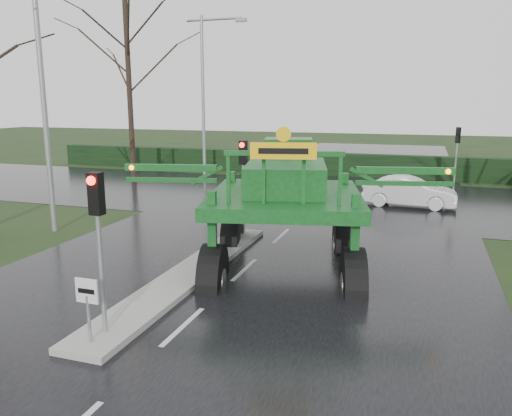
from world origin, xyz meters
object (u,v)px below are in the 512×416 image
(crop_sprayer, at_px, (213,191))
(street_light_left_far, at_px, (207,83))
(keep_left_sign, at_px, (87,300))
(traffic_signal_far, at_px, (457,145))
(traffic_signal_mid, at_px, (243,167))
(white_sedan, at_px, (408,207))
(street_light_left_near, at_px, (48,70))
(traffic_signal_near, at_px, (98,219))

(crop_sprayer, bearing_deg, street_light_left_far, 101.13)
(keep_left_sign, distance_m, traffic_signal_far, 22.93)
(keep_left_sign, bearing_deg, traffic_signal_mid, 90.00)
(white_sedan, bearing_deg, street_light_left_near, 129.46)
(keep_left_sign, height_order, white_sedan, keep_left_sign)
(white_sedan, bearing_deg, keep_left_sign, 164.90)
(traffic_signal_far, bearing_deg, traffic_signal_near, 69.64)
(traffic_signal_near, distance_m, street_light_left_near, 10.40)
(keep_left_sign, height_order, traffic_signal_far, traffic_signal_far)
(traffic_signal_far, height_order, white_sedan, traffic_signal_far)
(crop_sprayer, bearing_deg, keep_left_sign, -112.39)
(traffic_signal_mid, bearing_deg, street_light_left_near, -167.79)
(traffic_signal_mid, xyz_separation_m, traffic_signal_far, (7.80, 12.52, 0.00))
(traffic_signal_near, xyz_separation_m, crop_sprayer, (0.74, 4.08, -0.07))
(street_light_left_far, distance_m, crop_sprayer, 18.89)
(traffic_signal_near, bearing_deg, traffic_signal_mid, 90.00)
(white_sedan, bearing_deg, street_light_left_far, 71.85)
(traffic_signal_far, height_order, street_light_left_far, street_light_left_far)
(street_light_left_far, bearing_deg, keep_left_sign, -72.22)
(crop_sprayer, xyz_separation_m, white_sedan, (4.84, 11.96, -2.52))
(street_light_left_near, bearing_deg, traffic_signal_mid, 12.21)
(keep_left_sign, height_order, street_light_left_far, street_light_left_far)
(street_light_left_near, bearing_deg, street_light_left_far, 90.00)
(street_light_left_near, bearing_deg, traffic_signal_far, 43.63)
(traffic_signal_near, relative_size, traffic_signal_far, 1.00)
(traffic_signal_far, xyz_separation_m, street_light_left_near, (-14.69, -14.01, 3.40))
(traffic_signal_near, height_order, street_light_left_near, street_light_left_near)
(keep_left_sign, distance_m, traffic_signal_mid, 9.12)
(traffic_signal_mid, relative_size, crop_sprayer, 0.38)
(traffic_signal_mid, relative_size, street_light_left_near, 0.35)
(keep_left_sign, xyz_separation_m, street_light_left_far, (-6.89, 21.50, 4.93))
(street_light_left_far, xyz_separation_m, white_sedan, (12.48, -4.97, -5.99))
(crop_sprayer, distance_m, white_sedan, 13.15)
(traffic_signal_far, distance_m, white_sedan, 6.03)
(traffic_signal_near, bearing_deg, crop_sprayer, 79.67)
(traffic_signal_far, bearing_deg, street_light_left_far, 0.03)
(traffic_signal_near, distance_m, traffic_signal_mid, 8.50)
(crop_sprayer, bearing_deg, street_light_left_near, 145.86)
(traffic_signal_mid, height_order, street_light_left_far, street_light_left_far)
(keep_left_sign, bearing_deg, crop_sprayer, 80.76)
(crop_sprayer, bearing_deg, white_sedan, 54.82)
(traffic_signal_mid, bearing_deg, traffic_signal_far, 58.07)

